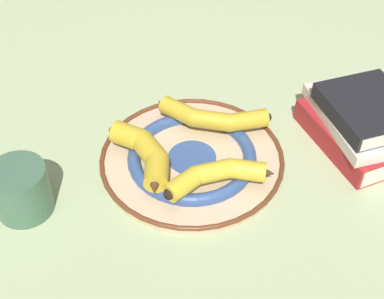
{
  "coord_description": "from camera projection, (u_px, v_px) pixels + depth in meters",
  "views": [
    {
      "loc": [
        -0.65,
        -0.23,
        0.66
      ],
      "look_at": [
        -0.04,
        -0.02,
        0.03
      ],
      "focal_mm": 50.0,
      "sensor_mm": 36.0,
      "label": 1
    }
  ],
  "objects": [
    {
      "name": "banana_a",
      "position": [
        211.0,
        117.0,
        0.94
      ],
      "size": [
        0.07,
        0.21,
        0.03
      ],
      "rotation": [
        0.0,
        0.0,
        4.83
      ],
      "color": "gold",
      "rests_on": "decorative_bowl"
    },
    {
      "name": "coffee_mug",
      "position": [
        19.0,
        189.0,
        0.82
      ],
      "size": [
        0.09,
        0.13,
        0.08
      ],
      "rotation": [
        0.0,
        0.0,
        1.84
      ],
      "color": "#477056",
      "rests_on": "ground_plane"
    },
    {
      "name": "book_stack",
      "position": [
        364.0,
        122.0,
        0.93
      ],
      "size": [
        0.26,
        0.25,
        0.09
      ],
      "rotation": [
        0.0,
        0.0,
        3.87
      ],
      "color": "#AD2328",
      "rests_on": "ground_plane"
    },
    {
      "name": "banana_b",
      "position": [
        217.0,
        175.0,
        0.84
      ],
      "size": [
        0.12,
        0.16,
        0.03
      ],
      "rotation": [
        0.0,
        0.0,
        2.18
      ],
      "color": "yellow",
      "rests_on": "decorative_bowl"
    },
    {
      "name": "decorative_bowl",
      "position": [
        192.0,
        158.0,
        0.91
      ],
      "size": [
        0.31,
        0.31,
        0.03
      ],
      "color": "beige",
      "rests_on": "ground_plane"
    },
    {
      "name": "ground_plane",
      "position": [
        186.0,
        146.0,
        0.95
      ],
      "size": [
        2.8,
        2.8,
        0.0
      ],
      "primitive_type": "plane",
      "color": "#B2C693"
    },
    {
      "name": "banana_c",
      "position": [
        146.0,
        153.0,
        0.87
      ],
      "size": [
        0.13,
        0.14,
        0.04
      ],
      "rotation": [
        0.0,
        0.0,
        0.87
      ],
      "color": "gold",
      "rests_on": "decorative_bowl"
    }
  ]
}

